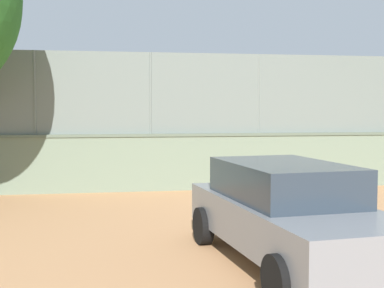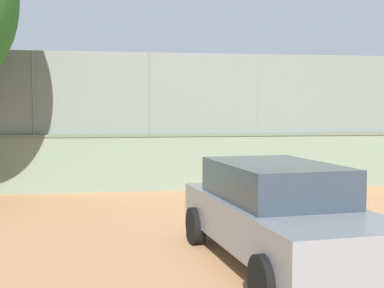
{
  "view_description": "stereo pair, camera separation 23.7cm",
  "coord_description": "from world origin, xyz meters",
  "px_view_note": "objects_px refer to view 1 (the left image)",
  "views": [
    {
      "loc": [
        0.24,
        23.82,
        2.25
      ],
      "look_at": [
        -2.82,
        5.43,
        1.04
      ],
      "focal_mm": 49.65,
      "sensor_mm": 36.0,
      "label": 1
    },
    {
      "loc": [
        0.01,
        23.86,
        2.25
      ],
      "look_at": [
        -2.82,
        5.43,
        1.04
      ],
      "focal_mm": 49.65,
      "sensor_mm": 36.0,
      "label": 2
    }
  ],
  "objects_px": {
    "player_at_service_line": "(199,144)",
    "player_crossing_court": "(147,138)",
    "sports_ball": "(288,183)",
    "parked_car_grey": "(288,211)",
    "player_baseline_waiting": "(273,148)"
  },
  "relations": [
    {
      "from": "player_crossing_court",
      "to": "player_at_service_line",
      "type": "bearing_deg",
      "value": 125.52
    },
    {
      "from": "player_crossing_court",
      "to": "player_at_service_line",
      "type": "relative_size",
      "value": 1.1
    },
    {
      "from": "parked_car_grey",
      "to": "player_at_service_line",
      "type": "bearing_deg",
      "value": -94.89
    },
    {
      "from": "player_baseline_waiting",
      "to": "sports_ball",
      "type": "relative_size",
      "value": 14.81
    },
    {
      "from": "player_baseline_waiting",
      "to": "parked_car_grey",
      "type": "relative_size",
      "value": 0.36
    },
    {
      "from": "player_at_service_line",
      "to": "player_crossing_court",
      "type": "bearing_deg",
      "value": -54.48
    },
    {
      "from": "sports_ball",
      "to": "player_at_service_line",
      "type": "bearing_deg",
      "value": -75.91
    },
    {
      "from": "player_at_service_line",
      "to": "parked_car_grey",
      "type": "distance_m",
      "value": 14.17
    },
    {
      "from": "player_baseline_waiting",
      "to": "player_at_service_line",
      "type": "distance_m",
      "value": 4.57
    },
    {
      "from": "player_at_service_line",
      "to": "sports_ball",
      "type": "relative_size",
      "value": 13.24
    },
    {
      "from": "sports_ball",
      "to": "parked_car_grey",
      "type": "height_order",
      "value": "parked_car_grey"
    },
    {
      "from": "parked_car_grey",
      "to": "player_crossing_court",
      "type": "bearing_deg",
      "value": -87.57
    },
    {
      "from": "player_crossing_court",
      "to": "sports_ball",
      "type": "height_order",
      "value": "player_crossing_court"
    },
    {
      "from": "player_baseline_waiting",
      "to": "player_crossing_court",
      "type": "xyz_separation_m",
      "value": [
        3.74,
        -6.88,
        -0.02
      ]
    },
    {
      "from": "sports_ball",
      "to": "parked_car_grey",
      "type": "relative_size",
      "value": 0.02
    }
  ]
}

